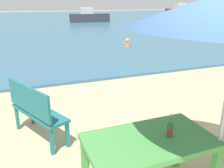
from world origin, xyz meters
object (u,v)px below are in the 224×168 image
object	(u,v)px
boat_tanker	(182,11)
boat_fishing_trawler	(89,17)
picnic_table_green	(149,147)
beer_bottle_amber	(170,129)
swimmer_person	(127,43)
bench_teal_center	(35,109)

from	to	relation	value
boat_tanker	boat_fishing_trawler	distance (m)	16.99
picnic_table_green	beer_bottle_amber	distance (m)	0.30
swimmer_person	bench_teal_center	bearing A→B (deg)	-125.05
bench_teal_center	swimmer_person	distance (m)	8.37
beer_bottle_amber	swimmer_person	xyz separation A→B (m)	(3.51, 8.64, -0.61)
picnic_table_green	beer_bottle_amber	size ratio (longest dim) A/B	5.28
picnic_table_green	bench_teal_center	bearing A→B (deg)	121.59
picnic_table_green	bench_teal_center	distance (m)	2.05
picnic_table_green	beer_bottle_amber	xyz separation A→B (m)	(0.22, -0.04, 0.20)
picnic_table_green	swimmer_person	world-z (taller)	picnic_table_green
bench_teal_center	swimmer_person	xyz separation A→B (m)	(4.81, 6.85, -0.30)
beer_bottle_amber	boat_tanker	world-z (taller)	boat_tanker
swimmer_person	boat_fishing_trawler	world-z (taller)	boat_fishing_trawler
swimmer_person	boat_fishing_trawler	size ratio (longest dim) A/B	0.10
boat_fishing_trawler	swimmer_person	bearing A→B (deg)	-99.49
boat_tanker	boat_fishing_trawler	world-z (taller)	boat_tanker
beer_bottle_amber	bench_teal_center	bearing A→B (deg)	125.80
picnic_table_green	beer_bottle_amber	world-z (taller)	beer_bottle_amber
picnic_table_green	boat_tanker	bearing A→B (deg)	52.57
picnic_table_green	bench_teal_center	world-z (taller)	bench_teal_center
beer_bottle_amber	boat_tanker	size ratio (longest dim) A/B	0.05
swimmer_person	boat_tanker	world-z (taller)	boat_tanker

